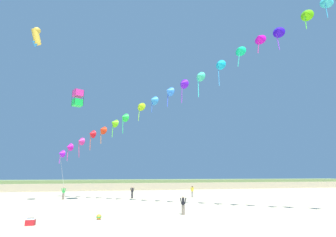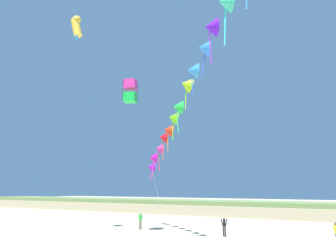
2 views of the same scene
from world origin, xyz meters
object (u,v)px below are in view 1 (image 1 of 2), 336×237
object	(u,v)px
beach_cooler	(30,222)
beach_ball	(99,217)
person_far_left	(183,204)
large_kite_low_lead	(36,36)
person_near_left	(63,192)
person_mid_center	(132,191)
person_near_right	(192,191)
large_kite_mid_trail	(78,98)

from	to	relation	value
beach_cooler	beach_ball	size ratio (longest dim) A/B	1.59
person_far_left	large_kite_low_lead	xyz separation A→B (m)	(-15.15, 10.26, 18.64)
person_near_left	large_kite_low_lead	distance (m)	19.87
large_kite_low_lead	person_far_left	bearing A→B (deg)	-34.11
person_near_left	person_mid_center	distance (m)	8.95
person_near_right	person_far_left	xyz separation A→B (m)	(-6.06, -15.44, -0.06)
person_near_right	large_kite_low_lead	size ratio (longest dim) A/B	0.63
large_kite_low_lead	person_near_right	bearing A→B (deg)	13.72
large_kite_low_lead	beach_ball	bearing A→B (deg)	-52.27
large_kite_mid_trail	person_near_right	bearing A→B (deg)	9.83
large_kite_low_lead	beach_cooler	distance (m)	23.26
large_kite_low_lead	large_kite_mid_trail	xyz separation A→B (m)	(5.01, 2.37, -6.72)
large_kite_mid_trail	person_near_left	bearing A→B (deg)	109.34
person_far_left	beach_ball	world-z (taller)	person_far_left
beach_ball	large_kite_low_lead	bearing A→B (deg)	127.73
person_far_left	beach_cooler	distance (m)	11.11
person_near_right	beach_cooler	size ratio (longest dim) A/B	2.79
large_kite_low_lead	beach_cooler	xyz separation A→B (m)	(4.25, -12.27, -19.30)
large_kite_low_lead	beach_ball	distance (m)	23.81
person_near_left	beach_ball	xyz separation A→B (m)	(4.78, -17.02, -0.77)
person_near_left	person_mid_center	xyz separation A→B (m)	(8.94, -0.46, -0.02)
person_mid_center	beach_ball	xyz separation A→B (m)	(-4.15, -16.56, -0.74)
person_near_left	beach_cooler	bearing A→B (deg)	-88.37
large_kite_low_lead	beach_cooler	size ratio (longest dim) A/B	4.46
person_mid_center	beach_cooler	bearing A→B (deg)	-115.26
beach_cooler	beach_ball	world-z (taller)	beach_cooler
person_mid_center	person_far_left	xyz separation A→B (m)	(2.49, -15.82, -0.05)
person_near_left	large_kite_mid_trail	xyz separation A→B (m)	(1.28, -3.65, 11.85)
beach_cooler	large_kite_low_lead	bearing A→B (deg)	109.10
person_near_right	large_kite_mid_trail	size ratio (longest dim) A/B	0.77
person_near_left	person_far_left	bearing A→B (deg)	-54.94
person_near_left	large_kite_mid_trail	distance (m)	12.46
person_near_left	large_kite_low_lead	xyz separation A→B (m)	(-3.73, -6.02, 18.56)
person_far_left	beach_ball	bearing A→B (deg)	-173.69
large_kite_low_lead	large_kite_mid_trail	distance (m)	8.71
person_far_left	large_kite_mid_trail	xyz separation A→B (m)	(-10.14, 12.63, 11.92)
beach_cooler	person_near_left	bearing A→B (deg)	91.63
person_far_left	person_near_left	bearing A→B (deg)	125.06
person_mid_center	person_far_left	distance (m)	16.02
large_kite_mid_trail	person_mid_center	bearing A→B (deg)	22.63
person_mid_center	beach_cooler	size ratio (longest dim) A/B	2.77
person_mid_center	beach_ball	world-z (taller)	person_mid_center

